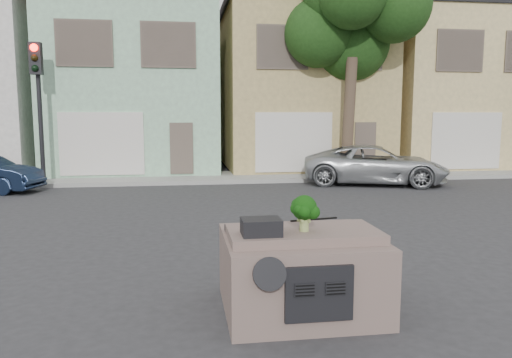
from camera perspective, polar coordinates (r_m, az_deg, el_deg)
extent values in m
plane|color=#303033|center=(9.70, 0.86, -8.01)|extent=(120.00, 120.00, 0.00)
cube|color=gray|center=(19.94, -4.01, 0.20)|extent=(40.00, 3.00, 0.15)
cube|color=#96C6A1|center=(23.84, -13.41, 10.11)|extent=(7.20, 8.20, 7.55)
cube|color=tan|center=(24.39, 4.72, 10.22)|extent=(7.20, 8.20, 7.55)
cube|color=#D1B97A|center=(27.09, 20.59, 9.50)|extent=(7.20, 8.20, 7.55)
imported|color=#AFB2B6|center=(19.02, 13.42, -0.57)|extent=(5.69, 3.91, 1.44)
cube|color=black|center=(19.38, -23.51, 6.73)|extent=(0.40, 0.40, 5.10)
cube|color=#1B3D13|center=(20.18, 10.67, 12.06)|extent=(4.40, 4.00, 8.50)
cube|color=#6F5A52|center=(6.72, 5.07, -10.13)|extent=(2.00, 1.80, 1.12)
cube|color=black|center=(6.10, 0.59, -5.48)|extent=(0.48, 0.38, 0.20)
cube|color=black|center=(7.00, 6.64, -4.60)|extent=(0.69, 0.15, 0.02)
cube|color=black|center=(6.30, 5.53, -3.86)|extent=(0.49, 0.49, 0.47)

